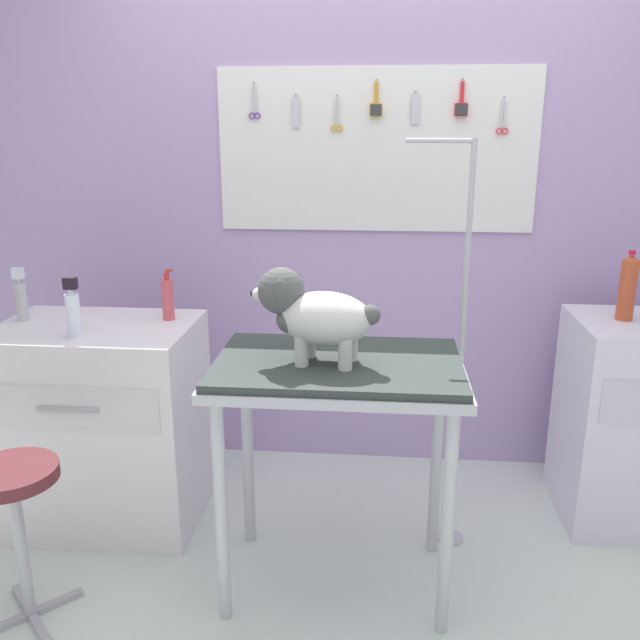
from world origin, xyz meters
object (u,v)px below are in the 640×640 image
Objects in this scene: grooming_table at (338,389)px; soda_bottle at (628,288)px; pump_bottle_white at (21,298)px; dog at (313,313)px; counter_left at (104,423)px; grooming_arm at (458,369)px; stool at (15,500)px.

soda_bottle is (1.14, 0.59, 0.25)m from grooming_table.
dog is at bearing -18.37° from pump_bottle_white.
pump_bottle_white reaches higher than counter_left.
grooming_arm is at bearing -157.80° from soda_bottle.
dog is 1.53× the size of soda_bottle.
stool is 2.43m from soda_bottle.
counter_left is at bearing 160.80° from grooming_table.
grooming_table is 1.31m from soda_bottle.
pump_bottle_white is 2.49m from soda_bottle.
dog reaches higher than soda_bottle.
pump_bottle_white is (-1.26, 0.42, -0.08)m from dog.
stool is at bearing -92.61° from counter_left.
dog is (-0.53, -0.33, 0.30)m from grooming_arm.
soda_bottle is at bearing 22.20° from grooming_arm.
grooming_table is 2.01× the size of dog.
counter_left is at bearing 178.08° from grooming_arm.
stool is (-0.97, -0.27, -0.59)m from dog.
counter_left is at bearing 158.03° from dog.
counter_left is 3.90× the size of pump_bottle_white.
grooming_table reaches higher than stool.
grooming_arm is at bearing 34.62° from grooming_table.
grooming_table is 1.41m from pump_bottle_white.
dog is at bearing -21.97° from counter_left.
soda_bottle is at bearing 27.39° from grooming_table.
dog is 0.76× the size of stool.
soda_bottle is at bearing 6.21° from counter_left.
soda_bottle is (2.19, 0.89, 0.56)m from stool.
grooming_table is 0.54m from grooming_arm.
grooming_table is 0.29m from dog.
counter_left reaches higher than stool.
grooming_arm is 1.85× the size of counter_left.
soda_bottle is at bearing 4.51° from pump_bottle_white.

